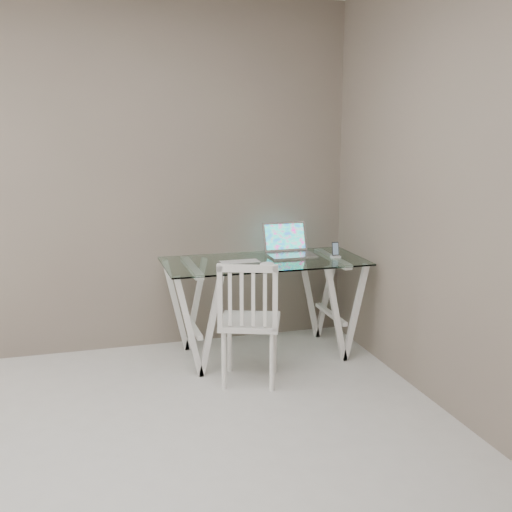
# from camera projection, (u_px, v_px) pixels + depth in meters

# --- Properties ---
(room) EXTENTS (4.50, 4.52, 2.71)m
(room) POSITION_uv_depth(u_px,v_px,m) (94.00, 135.00, 2.61)
(room) COLOR beige
(room) RESTS_ON ground
(desk) EXTENTS (1.50, 0.70, 0.75)m
(desk) POSITION_uv_depth(u_px,v_px,m) (264.00, 307.00, 4.87)
(desk) COLOR silver
(desk) RESTS_ON ground
(chair) EXTENTS (0.51, 0.51, 0.87)m
(chair) POSITION_uv_depth(u_px,v_px,m) (249.00, 317.00, 4.29)
(chair) COLOR white
(chair) RESTS_ON ground
(laptop) EXTENTS (0.35, 0.33, 0.24)m
(laptop) POSITION_uv_depth(u_px,v_px,m) (289.00, 247.00, 4.99)
(laptop) COLOR #B7B7BB
(laptop) RESTS_ON desk
(keyboard) EXTENTS (0.30, 0.13, 0.01)m
(keyboard) POSITION_uv_depth(u_px,v_px,m) (240.00, 262.00, 4.72)
(keyboard) COLOR silver
(keyboard) RESTS_ON desk
(mouse) EXTENTS (0.11, 0.06, 0.03)m
(mouse) POSITION_uv_depth(u_px,v_px,m) (267.00, 264.00, 4.59)
(mouse) COLOR white
(mouse) RESTS_ON desk
(phone_dock) EXTENTS (0.06, 0.06, 0.12)m
(phone_dock) POSITION_uv_depth(u_px,v_px,m) (335.00, 253.00, 4.90)
(phone_dock) COLOR white
(phone_dock) RESTS_ON desk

